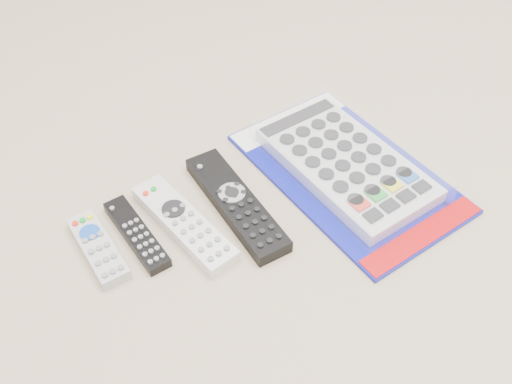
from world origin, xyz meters
TOP-DOWN VIEW (x-y plane):
  - remote_small_grey at (-0.21, 0.03)m, footprint 0.05×0.14m
  - remote_slim_black at (-0.15, 0.02)m, footprint 0.04×0.16m
  - remote_silver_dvd at (-0.09, -0.01)m, footprint 0.07×0.21m
  - remote_large_black at (0.00, -0.02)m, footprint 0.08×0.24m
  - jumbo_remote_packaged at (0.19, -0.06)m, footprint 0.24×0.38m

SIDE VIEW (x-z plane):
  - remote_slim_black at x=-0.15m, z-range 0.00..0.02m
  - remote_small_grey at x=-0.21m, z-range 0.00..0.02m
  - remote_silver_dvd at x=-0.09m, z-range 0.00..0.02m
  - remote_large_black at x=0.00m, z-range 0.00..0.03m
  - jumbo_remote_packaged at x=0.19m, z-range 0.00..0.05m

